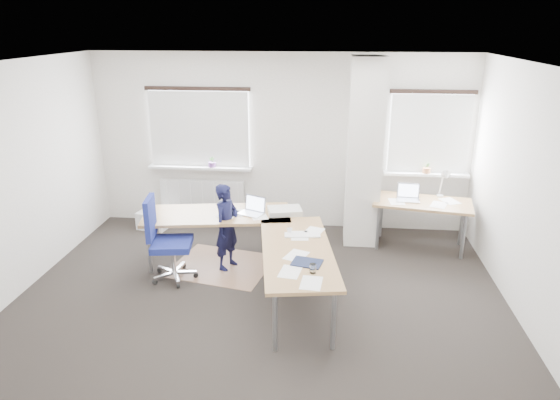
# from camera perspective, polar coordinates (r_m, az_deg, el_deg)

# --- Properties ---
(ground) EXTENTS (6.00, 6.00, 0.00)m
(ground) POSITION_cam_1_polar(r_m,az_deg,el_deg) (6.22, -2.36, -11.44)
(ground) COLOR black
(ground) RESTS_ON ground
(room_shell) EXTENTS (6.04, 5.04, 2.82)m
(room_shell) POSITION_cam_1_polar(r_m,az_deg,el_deg) (5.94, -0.22, 5.38)
(room_shell) COLOR beige
(room_shell) RESTS_ON ground
(floor_mat) EXTENTS (1.50, 1.35, 0.01)m
(floor_mat) POSITION_cam_1_polar(r_m,az_deg,el_deg) (7.08, -6.69, -7.46)
(floor_mat) COLOR #8C654C
(floor_mat) RESTS_ON ground
(white_crate) EXTENTS (0.53, 0.42, 0.28)m
(white_crate) POSITION_cam_1_polar(r_m,az_deg,el_deg) (8.49, -14.26, -2.21)
(white_crate) COLOR white
(white_crate) RESTS_ON ground
(desk_main) EXTENTS (2.78, 2.63, 0.96)m
(desk_main) POSITION_cam_1_polar(r_m,az_deg,el_deg) (6.37, -2.58, -3.68)
(desk_main) COLOR olive
(desk_main) RESTS_ON ground
(desk_side) EXTENTS (1.50, 0.93, 1.22)m
(desk_side) POSITION_cam_1_polar(r_m,az_deg,el_deg) (7.64, 15.99, -0.46)
(desk_side) COLOR olive
(desk_side) RESTS_ON ground
(task_chair) EXTENTS (0.62, 0.62, 1.14)m
(task_chair) POSITION_cam_1_polar(r_m,az_deg,el_deg) (6.72, -12.50, -6.35)
(task_chair) COLOR navy
(task_chair) RESTS_ON ground
(person) EXTENTS (0.44, 0.52, 1.20)m
(person) POSITION_cam_1_polar(r_m,az_deg,el_deg) (6.79, -6.08, -3.08)
(person) COLOR black
(person) RESTS_ON ground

